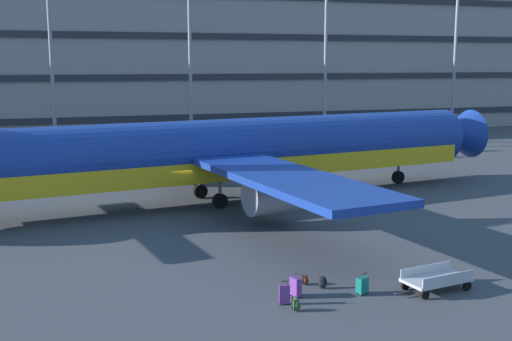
% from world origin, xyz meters
% --- Properties ---
extents(ground_plane, '(600.00, 600.00, 0.00)m').
position_xyz_m(ground_plane, '(0.00, 0.00, 0.00)').
color(ground_plane, '#424449').
extents(terminal_structure, '(131.82, 16.18, 18.44)m').
position_xyz_m(terminal_structure, '(0.00, 44.03, 9.22)').
color(terminal_structure, gray).
rests_on(terminal_structure, ground_plane).
extents(airliner, '(40.90, 33.25, 10.85)m').
position_xyz_m(airliner, '(3.73, 1.24, 3.09)').
color(airliner, navy).
rests_on(airliner, ground_plane).
extents(light_mast_center_left, '(1.80, 0.50, 23.24)m').
position_xyz_m(light_mast_center_left, '(-6.26, 29.40, 13.33)').
color(light_mast_center_left, gray).
rests_on(light_mast_center_left, ground_plane).
extents(light_mast_center_right, '(1.80, 0.50, 23.69)m').
position_xyz_m(light_mast_center_right, '(7.45, 29.40, 13.56)').
color(light_mast_center_right, gray).
rests_on(light_mast_center_right, ground_plane).
extents(light_mast_right, '(1.80, 0.50, 21.16)m').
position_xyz_m(light_mast_right, '(22.65, 29.40, 12.26)').
color(light_mast_right, gray).
rests_on(light_mast_right, ground_plane).
extents(light_mast_far_right, '(1.80, 0.50, 22.32)m').
position_xyz_m(light_mast_far_right, '(39.21, 29.40, 12.86)').
color(light_mast_far_right, gray).
rests_on(light_mast_far_right, ground_plane).
extents(suitcase_scuffed, '(0.41, 0.28, 0.91)m').
position_xyz_m(suitcase_scuffed, '(1.46, -16.12, 0.39)').
color(suitcase_scuffed, '#72388C').
rests_on(suitcase_scuffed, ground_plane).
extents(suitcase_large, '(0.33, 0.51, 0.89)m').
position_xyz_m(suitcase_large, '(2.12, -15.53, 0.40)').
color(suitcase_large, '#72388C').
rests_on(suitcase_large, ground_plane).
extents(suitcase_red, '(0.53, 0.44, 0.84)m').
position_xyz_m(suitcase_red, '(4.60, -16.03, 0.35)').
color(suitcase_red, '#147266').
rests_on(suitcase_red, ground_plane).
extents(backpack_black, '(0.39, 0.31, 0.54)m').
position_xyz_m(backpack_black, '(3.43, -15.02, 0.23)').
color(backpack_black, black).
rests_on(backpack_black, ground_plane).
extents(backpack_teal, '(0.27, 0.33, 0.49)m').
position_xyz_m(backpack_teal, '(2.96, -14.41, 0.21)').
color(backpack_teal, '#592619').
rests_on(backpack_teal, ground_plane).
extents(backpack_orange, '(0.28, 0.36, 0.57)m').
position_xyz_m(backpack_orange, '(1.65, -16.82, 0.25)').
color(backpack_orange, '#264C26').
rests_on(backpack_orange, ground_plane).
extents(baggage_cart, '(3.37, 1.71, 0.82)m').
position_xyz_m(baggage_cart, '(7.51, -16.47, 0.43)').
color(baggage_cart, '#B7B7BC').
rests_on(baggage_cart, ground_plane).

